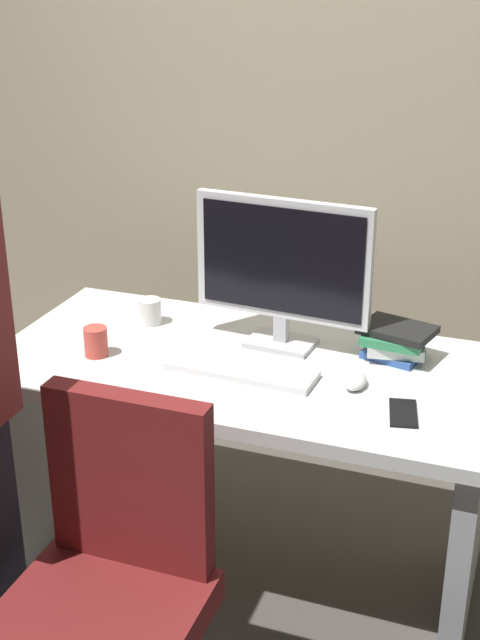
% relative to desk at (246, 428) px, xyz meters
% --- Properties ---
extents(ground_plane, '(9.00, 9.00, 0.00)m').
position_rel_desk_xyz_m(ground_plane, '(0.00, 0.00, -0.51)').
color(ground_plane, '#4C4742').
extents(wall_back, '(6.40, 0.10, 3.00)m').
position_rel_desk_xyz_m(wall_back, '(0.00, 0.91, 0.99)').
color(wall_back, tan).
rests_on(wall_back, ground).
extents(desk, '(1.48, 0.74, 0.74)m').
position_rel_desk_xyz_m(desk, '(0.00, 0.00, 0.00)').
color(desk, white).
rests_on(desk, ground).
extents(office_chair, '(0.52, 0.52, 0.94)m').
position_rel_desk_xyz_m(office_chair, '(-0.05, -0.78, -0.08)').
color(office_chair, black).
rests_on(office_chair, ground).
extents(monitor, '(0.54, 0.15, 0.46)m').
position_rel_desk_xyz_m(monitor, '(0.06, 0.14, 0.48)').
color(monitor, silver).
rests_on(monitor, desk).
extents(keyboard, '(0.44, 0.15, 0.02)m').
position_rel_desk_xyz_m(keyboard, '(0.01, -0.08, 0.24)').
color(keyboard, white).
rests_on(keyboard, desk).
extents(mouse, '(0.06, 0.10, 0.03)m').
position_rel_desk_xyz_m(mouse, '(0.34, -0.05, 0.24)').
color(mouse, white).
rests_on(mouse, desk).
extents(cup_near_keyboard, '(0.07, 0.07, 0.09)m').
position_rel_desk_xyz_m(cup_near_keyboard, '(-0.43, -0.11, 0.27)').
color(cup_near_keyboard, '#D84C3F').
rests_on(cup_near_keyboard, desk).
extents(cup_by_monitor, '(0.07, 0.07, 0.08)m').
position_rel_desk_xyz_m(cup_by_monitor, '(-0.38, 0.16, 0.27)').
color(cup_by_monitor, white).
rests_on(cup_by_monitor, desk).
extents(book_stack, '(0.23, 0.19, 0.10)m').
position_rel_desk_xyz_m(book_stack, '(0.40, 0.17, 0.28)').
color(book_stack, '#3359A5').
rests_on(book_stack, desk).
extents(cell_phone, '(0.10, 0.16, 0.01)m').
position_rel_desk_xyz_m(cell_phone, '(0.49, -0.16, 0.23)').
color(cell_phone, black).
rests_on(cell_phone, desk).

